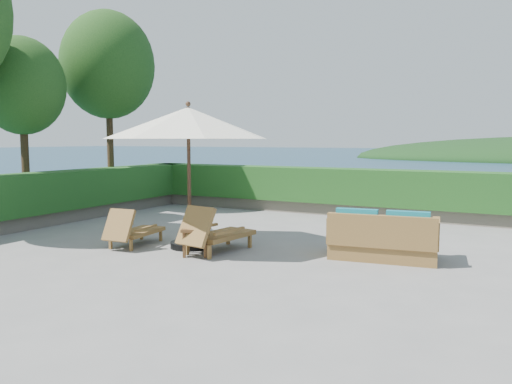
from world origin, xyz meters
The scene contains 13 objects.
ground centered at (0.00, 0.00, 0.00)m, with size 12.00×12.00×0.00m, color gray.
foundation centered at (0.00, 0.00, -1.55)m, with size 12.00×12.00×3.00m, color #574F45.
planter_wall_far centered at (0.00, 5.60, 0.18)m, with size 12.00×0.60×0.36m, color #666052.
planter_wall_left centered at (-5.60, 0.00, 0.18)m, with size 0.60×12.00×0.36m, color #666052.
hedge_far centered at (0.00, 5.60, 0.85)m, with size 12.40×0.90×1.00m, color #144818.
hedge_left centered at (-5.60, 0.00, 0.85)m, with size 0.90×12.40×1.00m, color #144818.
tree_mid centered at (-6.40, 0.50, 3.55)m, with size 2.20×2.20×4.83m.
tree_far centered at (-6.00, 3.20, 4.40)m, with size 2.80×2.80×6.03m.
patio_umbrella centered at (-0.73, -0.12, 2.48)m, with size 3.28×3.28×2.93m.
lounge_left centered at (-1.84, -0.56, 0.34)m, with size 0.72×1.47×0.82m.
lounge_right centered at (-0.05, -0.28, 0.40)m, with size 0.92×1.73×0.95m.
side_table centered at (-0.22, -0.64, 0.44)m, with size 0.66×0.66×0.53m.
wicker_loveseat centered at (2.97, 0.71, 0.37)m, with size 2.04×1.23×0.95m.
Camera 1 is at (5.07, -8.31, 2.18)m, focal length 35.00 mm.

